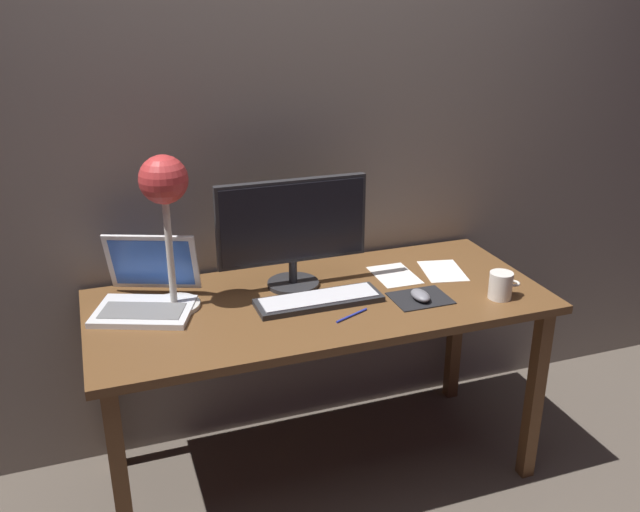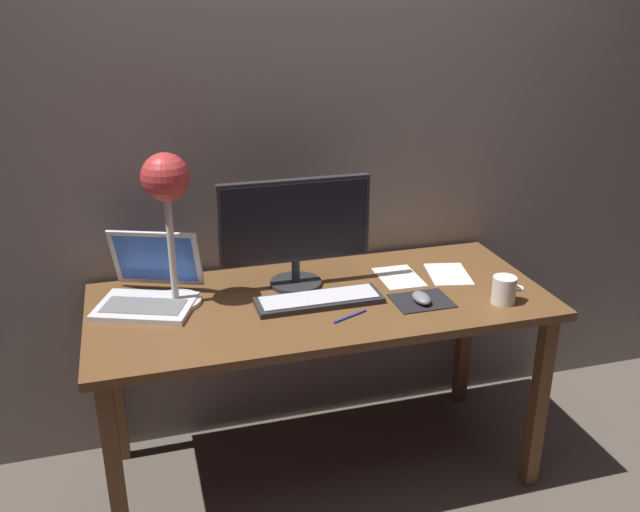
% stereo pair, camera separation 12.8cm
% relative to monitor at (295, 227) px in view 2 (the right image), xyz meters
% --- Properties ---
extents(ground_plane, '(4.80, 4.80, 0.00)m').
position_rel_monitor_xyz_m(ground_plane, '(0.06, -0.13, -0.97)').
color(ground_plane, brown).
rests_on(ground_plane, ground).
extents(back_wall, '(4.80, 0.06, 2.60)m').
position_rel_monitor_xyz_m(back_wall, '(0.06, 0.27, 0.33)').
color(back_wall, gray).
rests_on(back_wall, ground).
extents(desk, '(1.60, 0.70, 0.74)m').
position_rel_monitor_xyz_m(desk, '(0.06, -0.13, -0.31)').
color(desk, brown).
rests_on(desk, ground).
extents(monitor, '(0.55, 0.19, 0.40)m').
position_rel_monitor_xyz_m(monitor, '(0.00, 0.00, 0.00)').
color(monitor, '#28282B').
rests_on(monitor, desk).
extents(keyboard_main, '(0.44, 0.14, 0.03)m').
position_rel_monitor_xyz_m(keyboard_main, '(0.04, -0.17, -0.21)').
color(keyboard_main, '#28282B').
rests_on(keyboard_main, desk).
extents(laptop, '(0.40, 0.39, 0.24)m').
position_rel_monitor_xyz_m(laptop, '(-0.51, 0.01, -0.16)').
color(laptop, silver).
rests_on(laptop, desk).
extents(desk_lamp, '(0.17, 0.17, 0.53)m').
position_rel_monitor_xyz_m(desk_lamp, '(-0.44, -0.04, 0.17)').
color(desk_lamp, beige).
rests_on(desk_lamp, desk).
extents(mousepad, '(0.20, 0.16, 0.00)m').
position_rel_monitor_xyz_m(mousepad, '(0.39, -0.26, -0.22)').
color(mousepad, black).
rests_on(mousepad, desk).
extents(mouse, '(0.06, 0.10, 0.03)m').
position_rel_monitor_xyz_m(mouse, '(0.38, -0.27, -0.21)').
color(mouse, slate).
rests_on(mouse, mousepad).
extents(coffee_mug, '(0.12, 0.08, 0.10)m').
position_rel_monitor_xyz_m(coffee_mug, '(0.66, -0.34, -0.18)').
color(coffee_mug, white).
rests_on(coffee_mug, desk).
extents(paper_sheet_near_mouse, '(0.19, 0.24, 0.00)m').
position_rel_monitor_xyz_m(paper_sheet_near_mouse, '(0.58, -0.06, -0.22)').
color(paper_sheet_near_mouse, white).
rests_on(paper_sheet_near_mouse, desk).
extents(paper_sheet_by_keyboard, '(0.15, 0.21, 0.00)m').
position_rel_monitor_xyz_m(paper_sheet_by_keyboard, '(0.39, -0.04, -0.22)').
color(paper_sheet_by_keyboard, white).
rests_on(paper_sheet_by_keyboard, desk).
extents(pen, '(0.13, 0.06, 0.01)m').
position_rel_monitor_xyz_m(pen, '(0.11, -0.30, -0.22)').
color(pen, '#2633A5').
rests_on(pen, desk).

